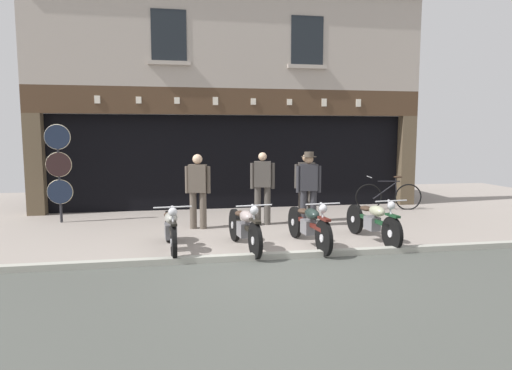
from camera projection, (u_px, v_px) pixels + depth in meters
ground at (289, 281)px, 6.38m from camera, size 22.69×22.00×0.18m
shop_facade at (227, 147)px, 14.02m from camera, size 10.99×4.42×6.09m
motorcycle_left at (171, 228)px, 7.88m from camera, size 0.62×1.96×0.90m
motorcycle_center_left at (244, 227)px, 7.97m from camera, size 0.62×1.97×0.91m
motorcycle_center at (309, 224)px, 8.20m from camera, size 0.62×2.06×0.91m
motorcycle_center_right at (373, 221)px, 8.56m from camera, size 0.62×2.02×0.90m
salesman_left at (198, 188)px, 9.71m from camera, size 0.55×0.30×1.64m
shopkeeper_center at (263, 185)px, 10.15m from camera, size 0.55×0.30×1.66m
salesman_right at (306, 184)px, 10.46m from camera, size 0.55×0.28×1.62m
assistant_far_right at (309, 185)px, 9.95m from camera, size 0.55×0.34×1.68m
tyre_sign_pole at (59, 166)px, 10.33m from camera, size 0.58×0.07×2.30m
advert_board_near at (304, 144)px, 12.78m from camera, size 0.71×0.03×1.05m
advert_board_far at (338, 143)px, 12.96m from camera, size 0.83×0.03×0.91m
leaning_bicycle at (389, 196)px, 12.23m from camera, size 1.81×0.52×0.96m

